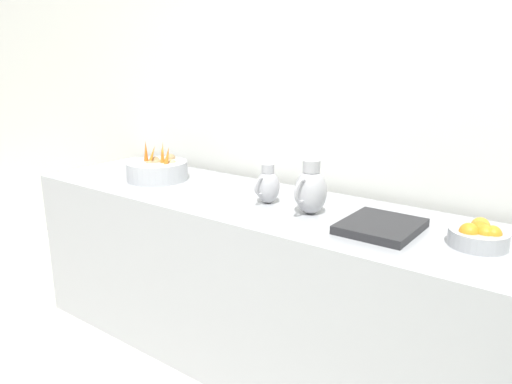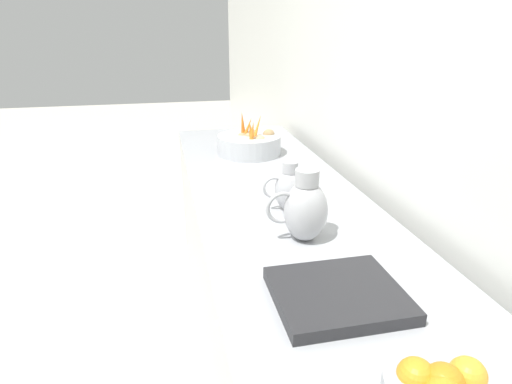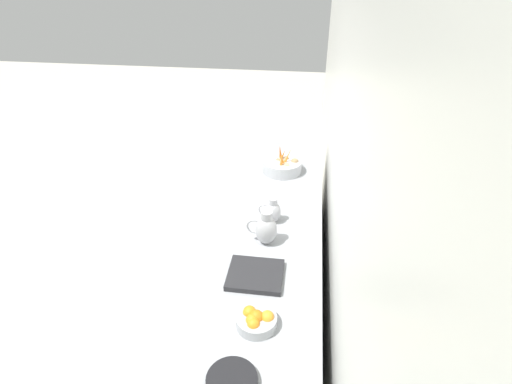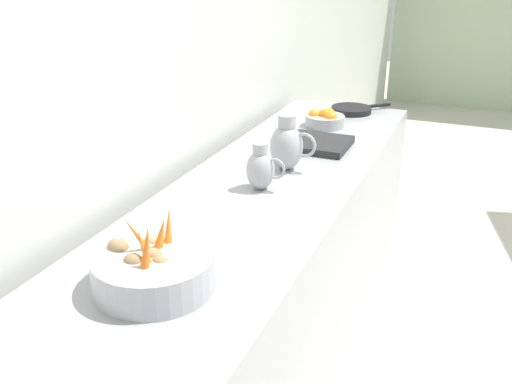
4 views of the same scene
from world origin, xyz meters
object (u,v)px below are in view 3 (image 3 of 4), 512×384
Objects in this scene: orange_bowl at (256,320)px; skillet_on_counter at (231,382)px; metal_pitcher_short at (273,211)px; vegetable_colander at (282,166)px; metal_pitcher_tall at (266,229)px.

skillet_on_counter is (0.07, 0.36, -0.03)m from orange_bowl.
orange_bowl is 1.12× the size of metal_pitcher_short.
metal_pitcher_tall is at bearing 88.65° from vegetable_colander.
orange_bowl is 0.99m from metal_pitcher_short.
metal_pitcher_tall is 1.27× the size of metal_pitcher_short.
metal_pitcher_tall is (0.03, 1.06, 0.06)m from vegetable_colander.
vegetable_colander is 1.07m from metal_pitcher_tall.
orange_bowl is 0.74m from metal_pitcher_tall.
metal_pitcher_tall reaches higher than vegetable_colander.
metal_pitcher_short is (0.01, -0.99, 0.05)m from orange_bowl.
vegetable_colander is 2.15m from skillet_on_counter.
vegetable_colander is 1.61× the size of orange_bowl.
orange_bowl is at bearing 90.30° from vegetable_colander.
metal_pitcher_short is (0.00, 0.81, 0.03)m from vegetable_colander.
vegetable_colander is 0.81m from metal_pitcher_short.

